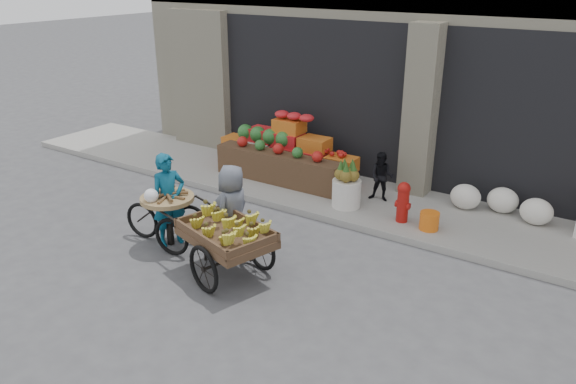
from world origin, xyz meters
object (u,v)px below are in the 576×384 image
Objects in this scene: pineapple_bin at (346,193)px; vendor_grey at (233,210)px; tricycle_cart at (168,212)px; banana_cart at (224,231)px; vendor_woman at (169,200)px; seated_person at (382,177)px; fire_hydrant at (403,200)px; orange_bucket at (429,221)px.

vendor_grey is at bearing -107.24° from pineapple_bin.
tricycle_cart is (-1.77, -2.69, 0.20)m from pineapple_bin.
vendor_woman is (-1.36, 0.30, 0.05)m from banana_cart.
fire_hydrant is at bearing -52.88° from seated_person.
orange_bucket is 4.26m from tricycle_cart.
seated_person is at bearing -11.66° from vendor_woman.
fire_hydrant is 3.90m from tricycle_cart.
banana_cart is (-2.01, -2.84, 0.44)m from orange_bucket.
banana_cart is 1.71× the size of tricycle_cart.
orange_bucket is 3.51m from banana_cart.
vendor_grey is at bearing -136.01° from orange_bucket.
vendor_woman is at bearing -77.11° from vendor_grey.
pineapple_bin is 2.48m from vendor_grey.
tricycle_cart is at bearing -174.01° from banana_cart.
orange_bucket is (0.50, -0.05, -0.23)m from fire_hydrant.
pineapple_bin is 0.21× the size of banana_cart.
seated_person is 0.37× the size of banana_cart.
fire_hydrant is 0.29× the size of banana_cart.
tricycle_cart is at bearing -142.42° from orange_bucket.
pineapple_bin is 0.36× the size of tricycle_cart.
tricycle_cart is (-2.87, -2.64, 0.06)m from fire_hydrant.
vendor_grey is at bearing -120.95° from seated_person.
fire_hydrant is 0.49× the size of vendor_grey.
fire_hydrant is 3.27m from banana_cart.
orange_bucket is at bearing -40.26° from seated_person.
pineapple_bin is at bearing 49.24° from tricycle_cart.
vendor_grey is (1.04, 0.34, 0.16)m from tricycle_cart.
tricycle_cart is at bearing -123.28° from pineapple_bin.
banana_cart is at bearing -112.85° from seated_person.
vendor_woman reaches higher than vendor_grey.
banana_cart reaches higher than orange_bucket.
vendor_woman is at bearing -175.84° from banana_cart.
pineapple_bin is 0.36× the size of vendor_grey.
seated_person is 3.91m from vendor_woman.
vendor_woman reaches higher than orange_bucket.
fire_hydrant is 2.22× the size of orange_bucket.
vendor_grey is at bearing 10.76° from tricycle_cart.
seated_person is at bearing 49.16° from tricycle_cart.
pineapple_bin is 1.62× the size of orange_bucket.
vendor_grey is (-0.32, 0.60, 0.01)m from banana_cart.
fire_hydrant is at bearing -2.60° from pineapple_bin.
vendor_woman is at bearing -123.80° from pineapple_bin.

